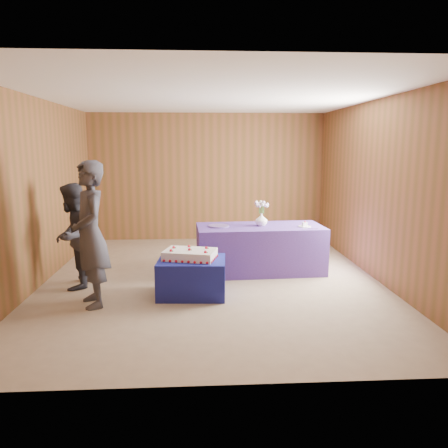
{
  "coord_description": "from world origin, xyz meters",
  "views": [
    {
      "loc": [
        -0.2,
        -6.41,
        2.0
      ],
      "look_at": [
        0.19,
        0.1,
        0.84
      ],
      "focal_mm": 35.0,
      "sensor_mm": 36.0,
      "label": 1
    }
  ],
  "objects": [
    {
      "name": "plate",
      "position": [
        1.48,
        0.28,
        0.76
      ],
      "size": [
        0.23,
        0.23,
        0.01
      ],
      "primitive_type": "cylinder",
      "rotation": [
        0.0,
        0.0,
        0.17
      ],
      "color": "silver",
      "rests_on": "serving_table"
    },
    {
      "name": "ground",
      "position": [
        0.0,
        0.0,
        0.0
      ],
      "size": [
        6.0,
        6.0,
        0.0
      ],
      "primitive_type": "plane",
      "color": "gray",
      "rests_on": "ground"
    },
    {
      "name": "vase",
      "position": [
        0.81,
        0.42,
        0.85
      ],
      "size": [
        0.2,
        0.2,
        0.2
      ],
      "primitive_type": "imported",
      "rotation": [
        0.0,
        0.0,
        0.05
      ],
      "color": "white",
      "rests_on": "serving_table"
    },
    {
      "name": "guest_left",
      "position": [
        -1.54,
        -0.99,
        0.92
      ],
      "size": [
        0.67,
        0.79,
        1.84
      ],
      "primitive_type": "imported",
      "rotation": [
        0.0,
        0.0,
        -1.16
      ],
      "color": "#383843",
      "rests_on": "ground"
    },
    {
      "name": "platter",
      "position": [
        0.13,
        0.38,
        0.76
      ],
      "size": [
        0.35,
        0.35,
        0.02
      ],
      "primitive_type": "cylinder",
      "rotation": [
        0.0,
        0.0,
        0.07
      ],
      "color": "#634D9B",
      "rests_on": "serving_table"
    },
    {
      "name": "sheet_cake",
      "position": [
        -0.32,
        -0.65,
        0.56
      ],
      "size": [
        0.8,
        0.64,
        0.16
      ],
      "rotation": [
        0.0,
        0.0,
        -0.26
      ],
      "color": "white",
      "rests_on": "cake_table"
    },
    {
      "name": "room_shell",
      "position": [
        0.0,
        0.0,
        1.8
      ],
      "size": [
        5.04,
        6.04,
        2.72
      ],
      "color": "brown",
      "rests_on": "ground"
    },
    {
      "name": "knife",
      "position": [
        1.52,
        0.1,
        0.75
      ],
      "size": [
        0.26,
        0.02,
        0.0
      ],
      "primitive_type": "cube",
      "rotation": [
        0.0,
        0.0,
        -0.0
      ],
      "color": "#B5B6BA",
      "rests_on": "serving_table"
    },
    {
      "name": "guest_right",
      "position": [
        -1.97,
        -0.25,
        0.75
      ],
      "size": [
        0.61,
        0.76,
        1.5
      ],
      "primitive_type": "imported",
      "rotation": [
        0.0,
        0.0,
        -1.63
      ],
      "color": "#2F2F38",
      "rests_on": "ground"
    },
    {
      "name": "cake_slice",
      "position": [
        1.48,
        0.28,
        0.8
      ],
      "size": [
        0.08,
        0.07,
        0.09
      ],
      "rotation": [
        0.0,
        0.0,
        0.17
      ],
      "color": "white",
      "rests_on": "plate"
    },
    {
      "name": "cake_table",
      "position": [
        -0.29,
        -0.68,
        0.25
      ],
      "size": [
        0.94,
        0.76,
        0.5
      ],
      "primitive_type": "cube",
      "rotation": [
        0.0,
        0.0,
        -0.07
      ],
      "color": "navy",
      "rests_on": "ground"
    },
    {
      "name": "serving_table",
      "position": [
        0.79,
        0.4,
        0.38
      ],
      "size": [
        2.04,
        1.0,
        0.75
      ],
      "primitive_type": "cube",
      "rotation": [
        0.0,
        0.0,
        0.05
      ],
      "color": "#543696",
      "rests_on": "ground"
    },
    {
      "name": "flower_spray",
      "position": [
        0.81,
        0.42,
        1.1
      ],
      "size": [
        0.23,
        0.23,
        0.17
      ],
      "color": "#315E25",
      "rests_on": "vase"
    }
  ]
}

